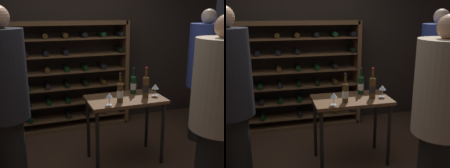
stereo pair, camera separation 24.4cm
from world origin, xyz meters
TOP-DOWN VIEW (x-y plane):
  - back_wall at (0.00, 1.72)m, footprint 5.42×0.10m
  - wine_rack at (-0.33, 1.51)m, footprint 2.33×0.32m
  - tasting_table at (0.33, 0.27)m, footprint 0.94×0.55m
  - person_bystander_red_print at (0.88, -0.72)m, footprint 0.51×0.51m
  - person_guest_plum_blouse at (1.62, 0.48)m, footprint 0.47×0.47m
  - person_guest_blue_shirt at (-1.01, 0.11)m, footprint 0.45×0.45m
  - wine_bottle_green_slim at (0.58, 0.21)m, footprint 0.08×0.08m
  - wine_bottle_red_label at (0.22, 0.14)m, footprint 0.08×0.08m
  - wine_bottle_gold_foil at (0.49, 0.40)m, footprint 0.07×0.07m
  - wine_glass_stemmed_right at (0.72, 0.23)m, footprint 0.09×0.09m
  - wine_glass_stemmed_center at (0.07, 0.08)m, footprint 0.08×0.08m

SIDE VIEW (x-z plane):
  - tasting_table at x=0.33m, z-range 0.31..1.16m
  - wine_rack at x=-0.33m, z-range -0.01..1.73m
  - wine_glass_stemmed_center at x=0.07m, z-range 0.89..1.04m
  - wine_glass_stemmed_right at x=0.72m, z-range 0.89..1.04m
  - wine_bottle_gold_foil at x=0.49m, z-range 0.81..1.15m
  - wine_bottle_red_label at x=0.22m, z-range 0.81..1.15m
  - wine_bottle_green_slim at x=0.58m, z-range 0.80..1.18m
  - person_bystander_red_print at x=0.88m, z-range 0.09..1.95m
  - person_guest_plum_blouse at x=1.62m, z-range 0.10..2.01m
  - person_guest_blue_shirt at x=-1.01m, z-range 0.10..2.04m
  - back_wall at x=0.00m, z-range 0.00..2.71m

